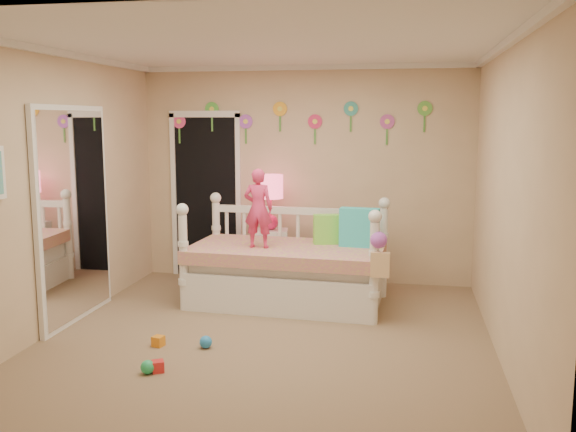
% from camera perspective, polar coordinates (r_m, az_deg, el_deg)
% --- Properties ---
extents(floor, '(4.00, 4.50, 0.01)m').
position_cam_1_polar(floor, '(5.73, -2.12, -11.32)').
color(floor, '#7F684C').
rests_on(floor, ground).
extents(ceiling, '(4.00, 4.50, 0.01)m').
position_cam_1_polar(ceiling, '(5.42, -2.28, 15.46)').
color(ceiling, white).
rests_on(ceiling, floor).
extents(back_wall, '(4.00, 0.01, 2.60)m').
position_cam_1_polar(back_wall, '(7.62, 1.53, 3.75)').
color(back_wall, tan).
rests_on(back_wall, floor).
extents(left_wall, '(0.01, 4.50, 2.60)m').
position_cam_1_polar(left_wall, '(6.18, -20.63, 2.00)').
color(left_wall, tan).
rests_on(left_wall, floor).
extents(right_wall, '(0.01, 4.50, 2.60)m').
position_cam_1_polar(right_wall, '(5.35, 19.18, 1.11)').
color(right_wall, tan).
rests_on(right_wall, floor).
extents(crown_molding, '(4.00, 4.50, 0.06)m').
position_cam_1_polar(crown_molding, '(5.41, -2.28, 15.15)').
color(crown_molding, white).
rests_on(crown_molding, ceiling).
extents(daybed, '(2.14, 1.23, 1.13)m').
position_cam_1_polar(daybed, '(6.73, -0.09, -3.26)').
color(daybed, white).
rests_on(daybed, floor).
extents(pillow_turquoise, '(0.42, 0.18, 0.41)m').
position_cam_1_polar(pillow_turquoise, '(6.69, 6.49, -1.04)').
color(pillow_turquoise, '#2ABAD2').
rests_on(pillow_turquoise, daybed).
extents(pillow_lime, '(0.36, 0.21, 0.32)m').
position_cam_1_polar(pillow_lime, '(6.82, 3.76, -1.20)').
color(pillow_lime, '#81E746').
rests_on(pillow_lime, daybed).
extents(child, '(0.31, 0.21, 0.84)m').
position_cam_1_polar(child, '(6.57, -2.72, 0.70)').
color(child, '#E9356B').
rests_on(child, daybed).
extents(nightstand, '(0.44, 0.36, 0.67)m').
position_cam_1_polar(nightstand, '(7.54, -1.57, -3.75)').
color(nightstand, white).
rests_on(nightstand, floor).
extents(table_lamp, '(0.30, 0.30, 0.65)m').
position_cam_1_polar(table_lamp, '(7.41, -1.60, 2.06)').
color(table_lamp, '#FC2167').
rests_on(table_lamp, nightstand).
extents(closet_doorway, '(0.90, 0.04, 2.07)m').
position_cam_1_polar(closet_doorway, '(7.92, -7.46, 1.94)').
color(closet_doorway, black).
rests_on(closet_doorway, back_wall).
extents(flower_decals, '(3.40, 0.02, 0.50)m').
position_cam_1_polar(flower_decals, '(7.59, 0.86, 8.56)').
color(flower_decals, '#B2668C').
rests_on(flower_decals, back_wall).
extents(mirror_closet, '(0.07, 1.30, 2.10)m').
position_cam_1_polar(mirror_closet, '(6.44, -18.83, 0.11)').
color(mirror_closet, white).
rests_on(mirror_closet, left_wall).
extents(hanging_bag, '(0.20, 0.16, 0.36)m').
position_cam_1_polar(hanging_bag, '(6.02, 8.18, -3.60)').
color(hanging_bag, beige).
rests_on(hanging_bag, daybed).
extents(toy_scatter, '(1.00, 1.41, 0.11)m').
position_cam_1_polar(toy_scatter, '(5.49, -11.66, -11.82)').
color(toy_scatter, '#996666').
rests_on(toy_scatter, floor).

